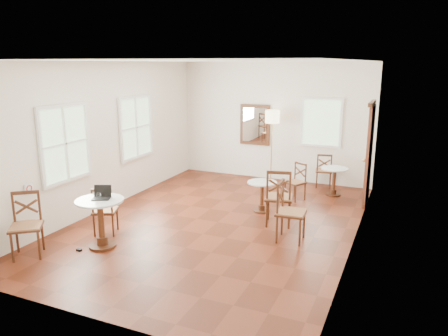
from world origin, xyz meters
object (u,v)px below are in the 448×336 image
object	(u,v)px
cafe_table_back	(334,178)
chair_near_b	(26,225)
laptop	(102,195)
water_glass	(99,196)
mouse	(105,195)
power_adapter	(79,250)
chair_mid_a	(279,197)
cafe_table_mid	(262,193)
floor_lamp	(272,122)
cafe_table_near	(101,218)
navy_mug	(100,193)
chair_near_a	(105,210)
chair_back_a	(324,170)
chair_mid_b	(289,212)
chair_back_b	(296,182)

from	to	relation	value
cafe_table_back	chair_near_b	distance (m)	6.44
chair_near_b	laptop	distance (m)	1.22
laptop	water_glass	world-z (taller)	laptop
mouse	power_adapter	distance (m)	0.97
chair_mid_a	power_adapter	world-z (taller)	chair_mid_a
cafe_table_mid	floor_lamp	distance (m)	2.56
chair_near_b	power_adapter	size ratio (longest dim) A/B	11.85
cafe_table_near	navy_mug	size ratio (longest dim) A/B	6.64
cafe_table_mid	chair_mid_a	xyz separation A→B (m)	(0.52, -0.58, 0.15)
navy_mug	chair_mid_a	bearing A→B (deg)	37.89
chair_near_a	laptop	xyz separation A→B (m)	(0.30, -0.40, 0.44)
water_glass	cafe_table_near	bearing A→B (deg)	33.34
cafe_table_mid	floor_lamp	size ratio (longest dim) A/B	0.34
chair_back_a	laptop	bearing A→B (deg)	50.99
chair_mid_a	chair_near_a	bearing A→B (deg)	18.27
chair_back_a	cafe_table_back	bearing A→B (deg)	110.46
chair_back_a	chair_mid_b	bearing A→B (deg)	80.90
chair_back_b	laptop	bearing A→B (deg)	-94.50
chair_near_a	chair_back_a	bearing A→B (deg)	-147.13
chair_near_a	power_adapter	world-z (taller)	chair_near_a
chair_mid_a	power_adapter	bearing A→B (deg)	29.37
chair_mid_a	navy_mug	bearing A→B (deg)	24.58
chair_near_b	water_glass	distance (m)	1.17
cafe_table_mid	cafe_table_back	bearing A→B (deg)	56.25
cafe_table_back	chair_near_b	world-z (taller)	chair_near_b
cafe_table_mid	chair_near_b	bearing A→B (deg)	-128.27
floor_lamp	navy_mug	size ratio (longest dim) A/B	14.83
chair_near_b	chair_mid_a	distance (m)	4.31
chair_near_a	navy_mug	bearing A→B (deg)	95.86
chair_back_b	laptop	world-z (taller)	laptop
cafe_table_near	chair_mid_b	distance (m)	3.13
chair_near_b	power_adapter	bearing A→B (deg)	-2.32
mouse	chair_back_b	bearing A→B (deg)	72.14
floor_lamp	navy_mug	world-z (taller)	floor_lamp
cafe_table_back	mouse	world-z (taller)	mouse
cafe_table_back	chair_mid_b	world-z (taller)	chair_mid_b
power_adapter	chair_near_b	bearing A→B (deg)	-144.25
chair_near_a	chair_mid_b	distance (m)	3.23
chair_mid_b	power_adapter	world-z (taller)	chair_mid_b
mouse	water_glass	xyz separation A→B (m)	(0.02, -0.19, 0.04)
chair_near_a	chair_back_b	size ratio (longest dim) A/B	1.06
cafe_table_near	chair_mid_b	xyz separation A→B (m)	(2.75, 1.50, 0.01)
cafe_table_mid	water_glass	size ratio (longest dim) A/B	5.70
mouse	power_adapter	xyz separation A→B (m)	(-0.22, -0.47, -0.82)
power_adapter	chair_back_b	bearing A→B (deg)	57.98
cafe_table_mid	chair_mid_b	bearing A→B (deg)	-53.50
chair_mid_b	laptop	distance (m)	3.12
mouse	navy_mug	world-z (taller)	navy_mug
cafe_table_back	floor_lamp	xyz separation A→B (m)	(-1.66, 0.50, 1.15)
water_glass	chair_near_a	bearing A→B (deg)	121.85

